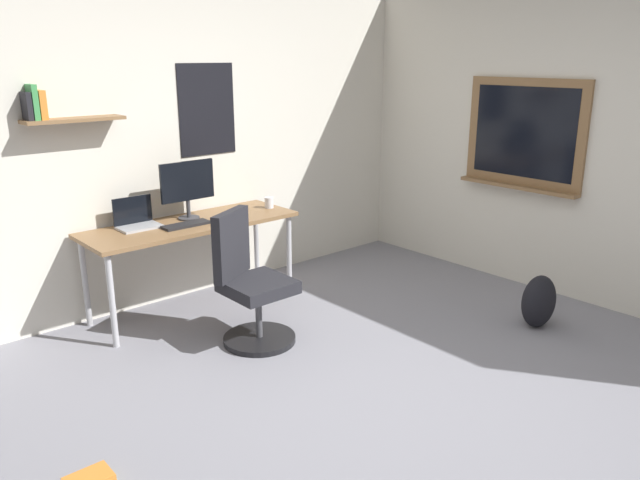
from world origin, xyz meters
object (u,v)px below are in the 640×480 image
object	(u,v)px
desk	(192,230)
monitor_primary	(187,186)
keyboard	(186,225)
computer_mouse	(217,218)
laptop	(137,220)
office_chair	(250,287)
coffee_mug	(269,203)
backpack	(539,301)

from	to	relation	value
desk	monitor_primary	distance (m)	0.35
desk	keyboard	bearing A→B (deg)	-138.54
monitor_primary	keyboard	bearing A→B (deg)	-126.61
desk	computer_mouse	xyz separation A→B (m)	(0.20, -0.07, 0.08)
desk	computer_mouse	distance (m)	0.23
laptop	computer_mouse	world-z (taller)	laptop
office_chair	coffee_mug	world-z (taller)	office_chair
office_chair	keyboard	size ratio (longest dim) A/B	2.57
computer_mouse	coffee_mug	distance (m)	0.55
laptop	coffee_mug	bearing A→B (deg)	-8.53
office_chair	coffee_mug	bearing A→B (deg)	45.44
office_chair	coffee_mug	size ratio (longest dim) A/B	10.33
desk	backpack	size ratio (longest dim) A/B	4.16
desk	laptop	bearing A→B (deg)	159.25
laptop	keyboard	xyz separation A→B (m)	(0.30, -0.22, -0.04)
coffee_mug	laptop	bearing A→B (deg)	171.47
keyboard	coffee_mug	world-z (taller)	coffee_mug
computer_mouse	backpack	xyz separation A→B (m)	(1.56, -1.95, -0.54)
office_chair	backpack	xyz separation A→B (m)	(1.76, -1.24, -0.20)
laptop	monitor_primary	distance (m)	0.48
office_chair	keyboard	distance (m)	0.79
keyboard	coffee_mug	distance (m)	0.83
coffee_mug	monitor_primary	bearing A→B (deg)	170.26
keyboard	computer_mouse	bearing A→B (deg)	0.00
monitor_primary	keyboard	size ratio (longest dim) A/B	1.25
desk	office_chair	distance (m)	0.83
desk	computer_mouse	bearing A→B (deg)	-20.93
laptop	monitor_primary	world-z (taller)	monitor_primary
keyboard	backpack	size ratio (longest dim) A/B	0.91
coffee_mug	computer_mouse	bearing A→B (deg)	-174.81
monitor_primary	backpack	distance (m)	2.84
backpack	office_chair	bearing A→B (deg)	144.88
keyboard	monitor_primary	bearing A→B (deg)	53.39
backpack	monitor_primary	bearing A→B (deg)	128.93
laptop	monitor_primary	bearing A→B (deg)	-6.50
monitor_primary	keyboard	xyz separation A→B (m)	(-0.13, -0.17, -0.26)
computer_mouse	keyboard	bearing A→B (deg)	180.00
monitor_primary	computer_mouse	distance (m)	0.34
desk	keyboard	distance (m)	0.14
monitor_primary	backpack	size ratio (longest dim) A/B	1.14
keyboard	desk	bearing A→B (deg)	41.46
desk	office_chair	bearing A→B (deg)	-90.39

